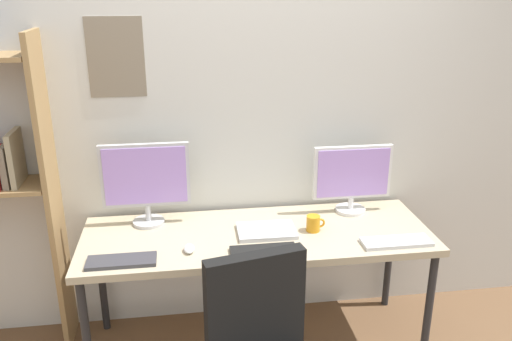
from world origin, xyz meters
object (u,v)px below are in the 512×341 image
keyboard_right (396,242)px  desk (257,242)px  monitor_left (146,180)px  keyboard_center (264,251)px  monitor_right (352,177)px  computer_mouse (189,249)px  laptop_closed (267,231)px  keyboard_left (122,261)px  coffee_mug (314,223)px

keyboard_right → desk: bearing=162.1°
monitor_left → keyboard_right: 1.41m
keyboard_center → keyboard_right: size_ratio=0.93×
monitor_right → keyboard_right: 0.50m
computer_mouse → keyboard_right: bearing=-3.7°
keyboard_right → laptop_closed: 0.70m
keyboard_right → computer_mouse: computer_mouse is taller
monitor_right → keyboard_center: size_ratio=1.37×
keyboard_left → coffee_mug: bearing=11.7°
desk → laptop_closed: bearing=-6.8°
monitor_left → desk: bearing=-19.5°
monitor_right → keyboard_right: (0.11, -0.44, -0.21)m
keyboard_right → keyboard_left: bearing=180.0°
monitor_left → laptop_closed: size_ratio=1.54×
keyboard_center → laptop_closed: bearing=77.2°
monitor_left → keyboard_center: bearing=-36.4°
monitor_left → keyboard_right: (1.31, -0.44, -0.26)m
keyboard_center → keyboard_right: 0.71m
monitor_right → keyboard_center: bearing=-143.6°
keyboard_left → keyboard_right: bearing=0.0°
desk → keyboard_center: size_ratio=5.61×
coffee_mug → computer_mouse: bearing=-168.4°
monitor_left → monitor_right: (1.20, -0.00, -0.04)m
monitor_left → coffee_mug: bearing=-14.1°
keyboard_center → laptop_closed: 0.23m
desk → monitor_right: size_ratio=4.10×
monitor_right → keyboard_center: (-0.60, -0.44, -0.21)m
keyboard_left → keyboard_right: same height
laptop_closed → keyboard_right: bearing=-17.8°
keyboard_center → computer_mouse: (-0.38, 0.07, 0.01)m
keyboard_left → computer_mouse: 0.34m
laptop_closed → coffee_mug: bearing=-1.4°
monitor_right → coffee_mug: bearing=-141.3°
monitor_left → laptop_closed: 0.73m
desk → coffee_mug: bearing=-3.0°
desk → monitor_left: size_ratio=3.91×
keyboard_left → keyboard_right: size_ratio=0.92×
desk → monitor_left: bearing=160.5°
keyboard_left → desk: bearing=17.9°
monitor_right → coffee_mug: monitor_right is taller
desk → keyboard_left: keyboard_left is taller
coffee_mug → keyboard_center: bearing=-145.8°
monitor_left → keyboard_left: size_ratio=1.44×
monitor_left → keyboard_center: size_ratio=1.43×
laptop_closed → coffee_mug: 0.27m
keyboard_left → coffee_mug: size_ratio=3.21×
keyboard_center → monitor_left: bearing=143.6°
computer_mouse → monitor_right: bearing=20.8°
monitor_left → computer_mouse: 0.50m
monitor_left → keyboard_center: (0.60, -0.44, -0.26)m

